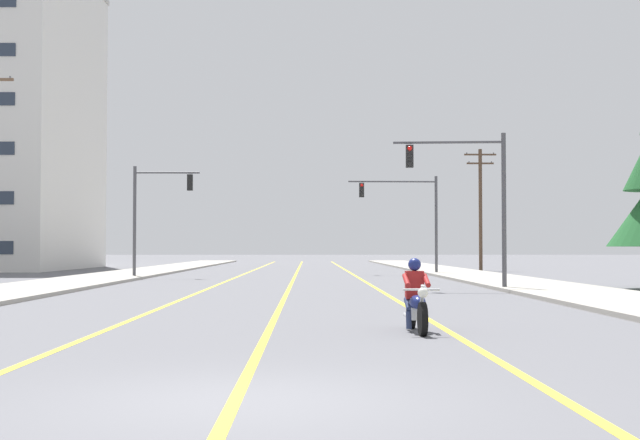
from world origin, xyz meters
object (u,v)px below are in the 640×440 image
Objects in this scene: traffic_signal_near_left at (153,205)px; traffic_signal_mid_right at (410,209)px; motorcycle_with_rider at (416,302)px; utility_pole_right_far at (480,205)px; traffic_signal_near_right at (472,187)px.

traffic_signal_mid_right is at bearing 22.49° from traffic_signal_near_left.
motorcycle_with_rider is at bearing -96.63° from traffic_signal_mid_right.
traffic_signal_mid_right is 0.69× the size of utility_pole_right_far.
utility_pole_right_far reaches higher than motorcycle_with_rider.
traffic_signal_near_left is 0.69× the size of utility_pole_right_far.
traffic_signal_near_right is 1.00× the size of traffic_signal_mid_right.
utility_pole_right_far is at bearing 35.51° from traffic_signal_near_left.
traffic_signal_mid_right is at bearing 83.37° from motorcycle_with_rider.
traffic_signal_mid_right is (15.06, 6.23, 0.12)m from traffic_signal_near_left.
motorcycle_with_rider is 47.18m from utility_pole_right_far.
traffic_signal_near_left and traffic_signal_mid_right have the same top height.
traffic_signal_mid_right is at bearing -124.86° from utility_pole_right_far.
utility_pole_right_far is (6.21, 29.13, 0.78)m from traffic_signal_near_right.
motorcycle_with_rider is 37.25m from traffic_signal_mid_right.
traffic_signal_near_left is (-15.10, 13.93, -0.05)m from traffic_signal_near_right.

